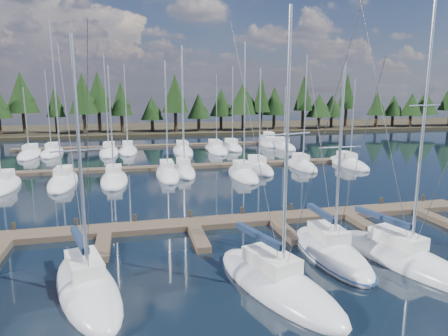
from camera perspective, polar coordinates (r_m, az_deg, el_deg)
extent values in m
plane|color=black|center=(40.53, -7.08, -2.80)|extent=(260.00, 260.00, 0.00)
cube|color=#2F281A|center=(99.68, -10.76, 5.49)|extent=(220.00, 30.00, 0.60)
cube|color=brown|center=(29.03, -4.56, -7.98)|extent=(44.00, 2.00, 0.40)
cube|color=brown|center=(26.03, -16.95, -10.74)|extent=(0.90, 4.00, 0.40)
cube|color=brown|center=(26.25, -3.57, -10.07)|extent=(0.90, 4.00, 0.40)
cube|color=brown|center=(27.79, 8.88, -8.97)|extent=(0.90, 4.00, 0.40)
cube|color=brown|center=(30.45, 19.51, -7.68)|extent=(0.90, 4.00, 0.40)
cube|color=brown|center=(33.98, 28.14, -6.44)|extent=(0.90, 4.00, 0.40)
cylinder|color=#30281B|center=(30.71, -27.82, -7.70)|extent=(0.26, 0.26, 0.90)
cylinder|color=#30281B|center=(29.91, -20.34, -7.58)|extent=(0.26, 0.26, 0.90)
cylinder|color=#30281B|center=(29.63, -12.59, -7.31)|extent=(0.26, 0.26, 0.90)
cylinder|color=#30281B|center=(29.89, -4.86, -6.91)|extent=(0.26, 0.26, 0.90)
cylinder|color=#30281B|center=(30.68, 2.60, -6.41)|extent=(0.26, 0.26, 0.90)
cylinder|color=#30281B|center=(31.95, 9.57, -5.84)|extent=(0.26, 0.26, 0.90)
cylinder|color=#30281B|center=(33.65, 15.90, -5.25)|extent=(0.26, 0.26, 0.90)
cylinder|color=#30281B|center=(35.72, 21.55, -4.66)|extent=(0.26, 0.26, 0.90)
cylinder|color=#30281B|center=(38.09, 26.53, -4.11)|extent=(0.26, 0.26, 0.90)
cube|color=brown|center=(50.22, -8.30, 0.10)|extent=(50.00, 1.80, 0.40)
cube|color=brown|center=(69.92, -9.69, 3.14)|extent=(46.00, 1.80, 0.40)
ellipsoid|color=silver|center=(21.22, -18.91, -16.19)|extent=(4.91, 9.03, 1.90)
cube|color=silver|center=(21.10, -19.33, -12.77)|extent=(2.16, 3.06, 0.70)
cylinder|color=silver|center=(18.81, -19.89, 0.76)|extent=(0.20, 0.20, 11.01)
cylinder|color=silver|center=(21.78, -19.93, -9.93)|extent=(1.15, 3.69, 0.12)
cube|color=#16243D|center=(21.73, -19.95, -9.56)|extent=(1.32, 3.59, 0.30)
cylinder|color=silver|center=(18.73, -20.00, 2.42)|extent=(2.33, 0.72, 0.07)
cylinder|color=#3F3F44|center=(17.03, -18.85, -0.71)|extent=(1.04, 3.61, 11.32)
cylinder|color=#3F3F44|center=(21.07, -20.85, 1.33)|extent=(1.28, 4.44, 11.32)
ellipsoid|color=silver|center=(20.74, 7.50, -16.31)|extent=(5.58, 9.78, 1.90)
cube|color=silver|center=(20.56, 6.77, -12.85)|extent=(2.44, 3.33, 0.70)
cylinder|color=silver|center=(18.25, 8.94, 2.90)|extent=(0.20, 0.20, 12.21)
cylinder|color=silver|center=(21.10, 4.98, -9.96)|extent=(1.32, 3.95, 0.12)
cube|color=#16243D|center=(21.05, 4.98, -9.58)|extent=(1.49, 3.84, 0.30)
cylinder|color=silver|center=(18.18, 9.00, 4.80)|extent=(2.58, 0.85, 0.07)
cylinder|color=#3F3F44|center=(16.79, 13.22, 1.51)|extent=(1.22, 3.86, 12.52)
cylinder|color=#3F3F44|center=(20.23, 4.52, 3.36)|extent=(1.49, 4.75, 12.52)
ellipsoid|color=silver|center=(24.90, 14.98, -11.77)|extent=(2.81, 8.25, 1.90)
cube|color=silver|center=(24.81, 14.68, -8.87)|extent=(1.53, 2.64, 0.70)
cylinder|color=silver|center=(22.94, 16.19, 1.62)|extent=(0.16, 0.16, 10.13)
cylinder|color=silver|center=(25.40, 13.74, -6.56)|extent=(0.14, 3.62, 0.12)
cube|color=#16243D|center=(25.36, 13.75, -6.24)|extent=(0.37, 3.46, 0.30)
cylinder|color=silver|center=(22.86, 16.26, 2.87)|extent=(2.49, 0.08, 0.07)
cylinder|color=#3F3F44|center=(21.45, 18.43, 0.46)|extent=(0.05, 3.57, 10.44)
cylinder|color=#3F3F44|center=(24.87, 13.76, 2.10)|extent=(0.05, 4.39, 10.44)
ellipsoid|color=#0E2348|center=(24.88, 14.99, -11.62)|extent=(2.92, 8.58, 0.18)
ellipsoid|color=silver|center=(25.35, 24.17, -11.98)|extent=(4.93, 9.92, 1.90)
cube|color=silver|center=(25.20, 23.53, -9.14)|extent=(2.16, 3.32, 0.70)
cylinder|color=silver|center=(23.27, 26.65, 6.24)|extent=(0.19, 0.19, 14.34)
cylinder|color=silver|center=(25.65, 21.67, -6.87)|extent=(1.16, 4.11, 0.12)
cube|color=#16243D|center=(25.61, 21.70, -6.55)|extent=(1.34, 3.98, 0.30)
cylinder|color=silver|center=(23.23, 26.81, 8.00)|extent=(2.31, 0.66, 0.07)
cylinder|color=#3F3F44|center=(24.85, 21.90, 6.50)|extent=(1.30, 4.95, 14.65)
ellipsoid|color=silver|center=(45.58, -28.98, -2.38)|extent=(2.77, 7.69, 1.90)
cube|color=silver|center=(45.71, -28.99, -0.81)|extent=(1.52, 2.46, 0.70)
ellipsoid|color=silver|center=(45.01, -21.99, -1.94)|extent=(2.76, 9.38, 1.90)
cube|color=silver|center=(45.23, -22.01, -0.33)|extent=(1.52, 3.00, 0.70)
cylinder|color=silver|center=(43.54, -22.90, 8.93)|extent=(0.16, 0.16, 15.37)
ellipsoid|color=silver|center=(44.13, -15.41, -1.78)|extent=(2.82, 8.33, 1.90)
cube|color=silver|center=(44.30, -15.47, -0.15)|extent=(1.55, 2.67, 0.70)
cylinder|color=silver|center=(42.79, -15.87, 6.50)|extent=(0.16, 0.16, 11.12)
ellipsoid|color=silver|center=(45.93, -8.06, -0.99)|extent=(2.52, 9.01, 1.90)
cube|color=silver|center=(46.13, -8.15, 0.58)|extent=(1.38, 2.88, 0.70)
cylinder|color=silver|center=(44.57, -8.24, 7.40)|extent=(0.16, 0.16, 11.79)
ellipsoid|color=silver|center=(47.35, -5.75, -0.57)|extent=(2.46, 8.15, 1.90)
cube|color=silver|center=(47.52, -5.84, 0.94)|extent=(1.35, 2.61, 0.70)
cylinder|color=silver|center=(46.02, -5.86, 8.65)|extent=(0.16, 0.16, 13.52)
ellipsoid|color=silver|center=(45.26, 2.72, -1.07)|extent=(2.69, 8.46, 1.90)
cube|color=silver|center=(45.42, 2.59, 0.52)|extent=(1.48, 2.71, 0.70)
cylinder|color=silver|center=(43.88, 2.96, 8.67)|extent=(0.16, 0.16, 13.66)
ellipsoid|color=silver|center=(49.08, 4.88, -0.14)|extent=(2.81, 8.34, 1.90)
cube|color=silver|center=(49.25, 4.75, 1.32)|extent=(1.55, 2.67, 0.70)
cylinder|color=silver|center=(47.85, 5.16, 7.36)|extent=(0.16, 0.16, 11.20)
ellipsoid|color=silver|center=(51.50, 11.02, 0.22)|extent=(2.43, 7.65, 1.90)
cube|color=silver|center=(51.64, 10.90, 1.61)|extent=(1.34, 2.45, 0.70)
cylinder|color=silver|center=(50.32, 11.51, 8.26)|extent=(0.16, 0.16, 12.77)
ellipsoid|color=silver|center=(54.40, 17.31, 0.50)|extent=(2.60, 9.07, 1.90)
cube|color=silver|center=(54.59, 17.15, 1.82)|extent=(1.43, 2.90, 0.70)
cylinder|color=silver|center=(53.29, 17.92, 6.67)|extent=(0.16, 0.16, 10.13)
ellipsoid|color=silver|center=(65.98, -25.96, 1.66)|extent=(2.89, 9.32, 1.90)
cube|color=silver|center=(66.27, -25.96, 2.75)|extent=(1.59, 2.98, 0.70)
cylinder|color=silver|center=(64.97, -26.45, 6.30)|extent=(0.16, 0.16, 9.10)
ellipsoid|color=silver|center=(66.48, -23.32, 1.94)|extent=(2.92, 9.47, 1.90)
cube|color=silver|center=(66.78, -23.33, 3.02)|extent=(1.61, 3.03, 0.70)
cylinder|color=silver|center=(65.39, -23.85, 7.70)|extent=(0.16, 0.16, 11.74)
ellipsoid|color=silver|center=(64.16, -16.09, 2.11)|extent=(2.89, 9.80, 1.90)
cube|color=silver|center=(64.48, -16.12, 3.23)|extent=(1.59, 3.14, 0.70)
cylinder|color=silver|center=(62.98, -16.49, 9.08)|extent=(0.16, 0.16, 13.91)
ellipsoid|color=silver|center=(64.76, -13.55, 2.32)|extent=(2.88, 8.75, 1.90)
cube|color=silver|center=(65.03, -13.60, 3.42)|extent=(1.58, 2.80, 0.70)
cylinder|color=silver|center=(63.67, -13.85, 8.60)|extent=(0.16, 0.16, 12.52)
ellipsoid|color=silver|center=(63.41, -5.90, 2.39)|extent=(2.90, 10.70, 1.90)
cube|color=silver|center=(63.77, -5.98, 3.52)|extent=(1.59, 3.42, 0.70)
cylinder|color=silver|center=(62.19, -5.98, 9.45)|extent=(0.16, 0.16, 13.92)
ellipsoid|color=silver|center=(64.43, -1.16, 2.58)|extent=(2.99, 10.63, 1.90)
cube|color=silver|center=(64.78, -1.26, 3.70)|extent=(1.64, 3.40, 0.70)
cylinder|color=silver|center=(63.28, -1.08, 8.20)|extent=(0.16, 0.16, 10.99)
ellipsoid|color=silver|center=(66.39, 1.13, 2.84)|extent=(2.99, 7.53, 1.90)
cube|color=silver|center=(66.60, 1.05, 3.90)|extent=(1.64, 2.41, 0.70)
cylinder|color=silver|center=(65.39, 1.23, 8.90)|extent=(0.16, 0.16, 12.36)
ellipsoid|color=silver|center=(68.77, 8.41, 3.00)|extent=(2.75, 9.23, 1.90)
cube|color=silver|center=(69.04, 8.29, 4.04)|extent=(1.51, 2.95, 0.70)
cylinder|color=silver|center=(67.80, 8.68, 7.59)|extent=(0.16, 0.16, 9.38)
ellipsoid|color=silver|center=(71.71, 6.33, 3.34)|extent=(3.43, 8.09, 1.57)
cube|color=silver|center=(71.58, 6.35, 4.16)|extent=(2.41, 4.50, 1.05)
cube|color=silver|center=(71.10, 6.44, 4.82)|extent=(1.72, 2.89, 0.79)
cylinder|color=silver|center=(72.19, 6.23, 5.34)|extent=(0.09, 0.09, 1.40)
cylinder|color=black|center=(93.41, -29.40, 5.16)|extent=(0.70, 0.70, 3.48)
ellipsoid|color=black|center=(93.06, -29.31, 7.37)|extent=(3.19, 3.19, 3.19)
cylinder|color=black|center=(95.40, -26.65, 5.77)|extent=(0.70, 0.70, 4.37)
cone|color=black|center=(95.15, -26.99, 9.62)|extent=(6.73, 6.73, 8.50)
ellipsoid|color=black|center=(95.07, -26.59, 8.48)|extent=(4.04, 4.04, 4.04)
cylinder|color=black|center=(93.29, -22.76, 5.70)|extent=(0.70, 0.70, 3.43)
cone|color=black|center=(93.03, -22.99, 8.79)|extent=(3.79, 3.79, 6.67)
ellipsoid|color=black|center=(92.99, -22.62, 7.88)|extent=(2.28, 2.28, 2.28)
cylinder|color=black|center=(88.76, -19.31, 5.97)|extent=(0.70, 0.70, 4.25)
cone|color=black|center=(88.49, -19.57, 10.01)|extent=(5.79, 5.79, 8.26)
ellipsoid|color=black|center=(88.48, -19.17, 8.81)|extent=(3.48, 3.48, 3.48)
cylinder|color=black|center=(92.07, -17.35, 6.30)|extent=(0.70, 0.70, 4.40)
cone|color=black|center=(91.81, -17.58, 10.32)|extent=(6.09, 6.09, 8.55)
ellipsoid|color=black|center=(91.81, -17.20, 9.12)|extent=(3.65, 3.65, 3.65)
cylinder|color=black|center=(90.39, -14.36, 6.15)|extent=(0.70, 0.70, 3.68)
cone|color=black|center=(90.12, -14.52, 9.58)|extent=(4.73, 4.73, 7.15)
ellipsoid|color=black|center=(90.16, -14.15, 8.55)|extent=(2.84, 2.84, 2.84)
cylinder|color=black|center=(90.47, -10.19, 5.98)|extent=(0.70, 0.70, 2.62)
cone|color=black|center=(90.22, -10.28, 8.43)|extent=(4.94, 4.94, 5.10)
ellipsoid|color=black|center=(90.31, -9.93, 7.70)|extent=(2.96, 2.96, 2.96)
cylinder|color=black|center=(89.43, -6.92, 6.54)|extent=(0.70, 0.70, 4.24)
cone|color=black|center=(89.16, -7.01, 10.54)|extent=(5.80, 5.80, 8.24)
ellipsoid|color=black|center=(89.25, -6.66, 9.34)|extent=(3.48, 3.48, 3.48)
cylinder|color=black|center=(90.48, -3.62, 6.20)|extent=(0.70, 0.70, 2.83)
cone|color=black|center=(90.23, -3.65, 8.84)|extent=(5.07, 5.07, 5.50)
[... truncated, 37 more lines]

